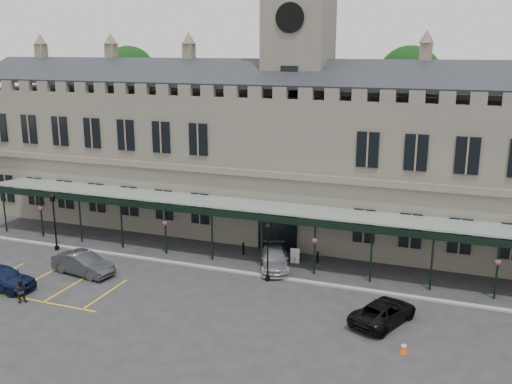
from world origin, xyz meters
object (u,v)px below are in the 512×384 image
(lamp_post_mid, at_px, (268,246))
(car_van, at_px, (383,312))
(lamp_post_left, at_px, (54,216))
(car_taxi, at_px, (275,259))
(traffic_cone, at_px, (404,347))
(station_building, at_px, (296,160))
(clock_tower, at_px, (298,81))
(sign_board, at_px, (295,256))
(car_left_a, at_px, (2,277))
(person_b, at_px, (20,291))
(car_left_b, at_px, (83,264))

(lamp_post_mid, bearing_deg, car_van, -22.51)
(lamp_post_left, bearing_deg, car_taxi, 7.43)
(lamp_post_mid, xyz_separation_m, traffic_cone, (10.00, -6.65, -2.20))
(station_building, bearing_deg, traffic_cone, -57.47)
(clock_tower, xyz_separation_m, traffic_cone, (11.27, -17.76, -12.79))
(lamp_post_mid, bearing_deg, clock_tower, 96.56)
(sign_board, bearing_deg, clock_tower, 99.58)
(station_building, relative_size, car_van, 12.42)
(station_building, height_order, traffic_cone, station_building)
(car_taxi, bearing_deg, clock_tower, 75.87)
(station_building, distance_m, lamp_post_mid, 11.79)
(clock_tower, distance_m, car_left_a, 26.91)
(car_left_a, height_order, car_taxi, car_left_a)
(traffic_cone, height_order, person_b, person_b)
(traffic_cone, relative_size, car_van, 0.13)
(clock_tower, relative_size, traffic_cone, 38.11)
(traffic_cone, height_order, sign_board, sign_board)
(lamp_post_left, relative_size, sign_board, 4.02)
(clock_tower, relative_size, car_van, 5.13)
(lamp_post_left, relative_size, car_left_b, 0.99)
(lamp_post_mid, height_order, car_left_b, lamp_post_mid)
(station_building, distance_m, car_van, 18.43)
(car_left_a, xyz_separation_m, car_left_b, (3.50, 4.07, -0.03))
(car_left_a, relative_size, car_van, 1.00)
(clock_tower, bearing_deg, car_left_b, -128.26)
(sign_board, xyz_separation_m, car_taxi, (-1.11, -1.50, 0.13))
(lamp_post_left, distance_m, lamp_post_mid, 17.98)
(clock_tower, bearing_deg, station_building, -90.00)
(sign_board, distance_m, car_left_b, 15.45)
(clock_tower, height_order, person_b, clock_tower)
(traffic_cone, height_order, car_left_a, car_left_a)
(person_b, bearing_deg, car_left_a, -60.39)
(car_left_a, relative_size, car_taxi, 0.99)
(clock_tower, bearing_deg, sign_board, -73.84)
(person_b, bearing_deg, car_taxi, -176.01)
(person_b, bearing_deg, car_left_b, -134.46)
(traffic_cone, distance_m, car_left_a, 26.29)
(car_left_b, relative_size, person_b, 3.06)
(lamp_post_left, distance_m, person_b, 10.05)
(station_building, xyz_separation_m, lamp_post_mid, (1.28, -11.03, -3.95))
(car_taxi, relative_size, car_van, 1.01)
(station_building, distance_m, lamp_post_left, 20.32)
(lamp_post_mid, distance_m, car_taxi, 2.98)
(car_left_b, xyz_separation_m, car_van, (21.24, -0.04, -0.12))
(car_van, relative_size, person_b, 3.09)
(traffic_cone, bearing_deg, sign_board, 131.14)
(sign_board, height_order, person_b, person_b)
(station_building, height_order, car_left_a, station_building)
(car_left_a, height_order, car_van, car_left_a)
(traffic_cone, bearing_deg, car_van, 116.05)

